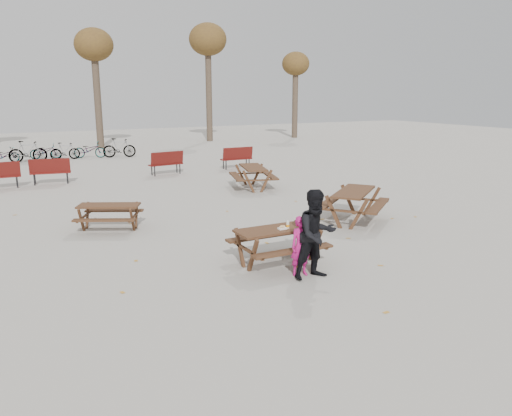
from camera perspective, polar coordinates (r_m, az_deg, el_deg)
name	(u,v)px	position (r m, az deg, el deg)	size (l,w,h in m)	color
ground	(278,263)	(10.68, 2.51, -6.32)	(80.00, 80.00, 0.00)	gray
main_picnic_table	(278,237)	(10.50, 2.54, -3.30)	(1.80, 1.45, 0.78)	#351D13
food_tray	(282,228)	(10.36, 3.02, -2.35)	(0.18, 0.11, 0.04)	white
bread_roll	(282,226)	(10.35, 3.03, -2.12)	(0.14, 0.06, 0.05)	tan
soda_bottle	(288,225)	(10.42, 3.65, -1.96)	(0.07, 0.07, 0.17)	silver
child	(301,246)	(9.86, 5.17, -4.36)	(0.44, 0.29, 1.20)	#B31669
adult	(316,234)	(9.67, 6.91, -3.02)	(0.86, 0.67, 1.76)	black
picnic_table_east	(353,206)	(14.19, 11.06, 0.22)	(2.04, 1.65, 0.88)	#351D13
picnic_table_north	(109,217)	(13.67, -16.40, -1.01)	(1.57, 1.26, 0.67)	#351D13
picnic_table_far	(253,177)	(18.72, -0.33, 3.51)	(1.92, 1.55, 0.83)	#351D13
park_bench_row	(121,166)	(21.67, -15.14, 4.65)	(11.60, 0.97, 1.03)	maroon
bicycle_row	(62,151)	(28.60, -21.33, 6.10)	(7.41, 2.01, 1.11)	black
tree_row	(90,48)	(34.47, -18.40, 16.93)	(32.17, 3.52, 8.26)	#382B21
fallen_leaves	(246,232)	(13.00, -1.12, -2.71)	(11.00, 11.00, 0.01)	#B7802C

